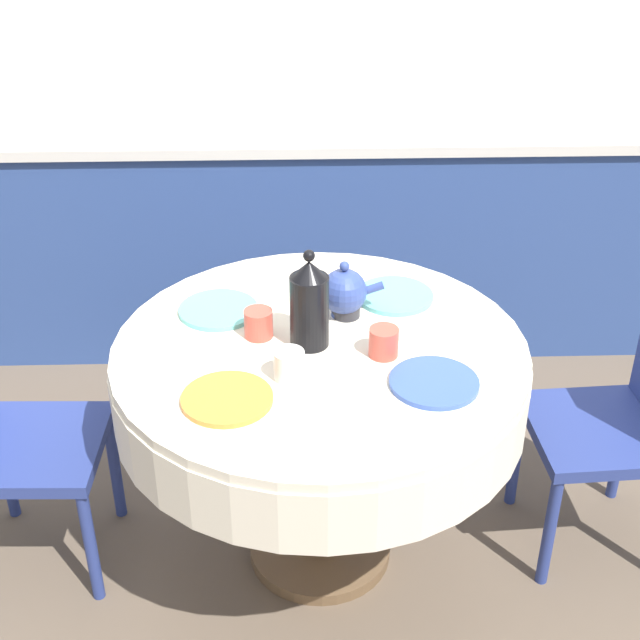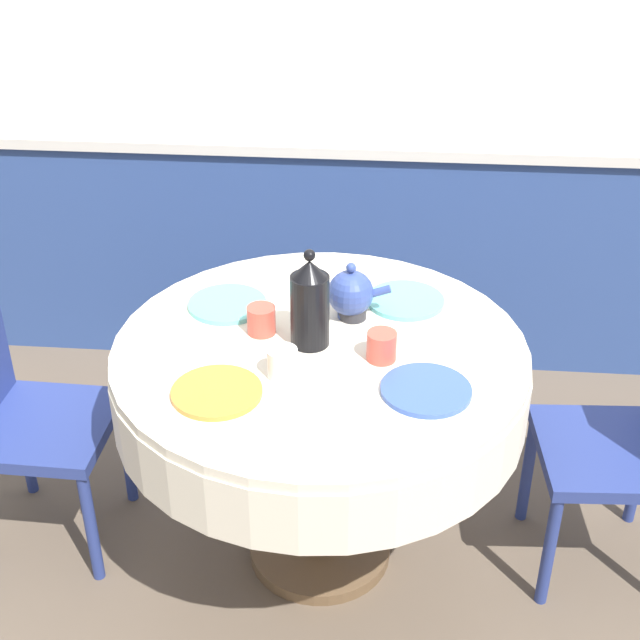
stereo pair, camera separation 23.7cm
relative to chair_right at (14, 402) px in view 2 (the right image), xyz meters
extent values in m
plane|color=brown|center=(0.92, -0.03, -0.51)|extent=(12.00, 12.00, 0.00)
cube|color=silver|center=(0.92, 1.71, 0.79)|extent=(7.00, 0.05, 2.60)
cube|color=#2D4784|center=(0.92, 1.37, -0.06)|extent=(3.20, 0.60, 0.90)
cube|color=beige|center=(0.92, 1.37, 0.41)|extent=(3.24, 0.64, 0.04)
cylinder|color=brown|center=(0.92, -0.03, -0.49)|extent=(0.44, 0.44, 0.04)
cylinder|color=brown|center=(0.92, -0.03, -0.20)|extent=(0.11, 0.11, 0.52)
cylinder|color=silver|center=(0.92, -0.03, 0.15)|extent=(1.14, 1.14, 0.18)
cylinder|color=silver|center=(0.92, -0.03, 0.25)|extent=(1.13, 1.13, 0.03)
cube|color=navy|center=(1.75, 0.02, -0.08)|extent=(0.42, 0.42, 0.04)
cylinder|color=navy|center=(1.59, -0.16, -0.31)|extent=(0.04, 0.04, 0.40)
cylinder|color=navy|center=(1.57, 0.19, -0.31)|extent=(0.04, 0.04, 0.40)
cylinder|color=navy|center=(1.92, 0.21, -0.31)|extent=(0.04, 0.04, 0.40)
cube|color=navy|center=(0.08, 0.00, -0.08)|extent=(0.41, 0.41, 0.04)
cylinder|color=navy|center=(0.26, 0.17, -0.31)|extent=(0.04, 0.04, 0.40)
cylinder|color=navy|center=(0.25, -0.18, -0.31)|extent=(0.04, 0.04, 0.40)
cylinder|color=navy|center=(-0.09, 0.18, -0.31)|extent=(0.04, 0.04, 0.40)
cylinder|color=orange|center=(0.68, -0.28, 0.27)|extent=(0.23, 0.23, 0.01)
cylinder|color=white|center=(0.83, -0.18, 0.31)|extent=(0.08, 0.08, 0.08)
cylinder|color=#3856AD|center=(1.20, -0.22, 0.27)|extent=(0.23, 0.23, 0.01)
cylinder|color=#CC4C3D|center=(1.08, -0.08, 0.31)|extent=(0.08, 0.08, 0.08)
cylinder|color=#60BCB7|center=(0.63, 0.16, 0.27)|extent=(0.23, 0.23, 0.01)
cylinder|color=#CC4C3D|center=(0.75, 0.03, 0.31)|extent=(0.08, 0.08, 0.08)
cylinder|color=#60BCB7|center=(1.15, 0.23, 0.27)|extent=(0.23, 0.23, 0.01)
cylinder|color=#28282D|center=(1.00, 0.13, 0.31)|extent=(0.08, 0.08, 0.08)
cylinder|color=black|center=(0.89, -0.02, 0.37)|extent=(0.11, 0.11, 0.20)
cone|color=black|center=(0.89, -0.02, 0.50)|extent=(0.09, 0.09, 0.05)
sphere|color=black|center=(0.89, -0.02, 0.53)|extent=(0.03, 0.03, 0.03)
cylinder|color=#33478E|center=(0.99, 0.13, 0.27)|extent=(0.07, 0.07, 0.01)
sphere|color=#33478E|center=(0.99, 0.13, 0.34)|extent=(0.13, 0.13, 0.13)
cylinder|color=#33478E|center=(1.07, 0.13, 0.35)|extent=(0.08, 0.02, 0.05)
sphere|color=#33478E|center=(0.99, 0.13, 0.42)|extent=(0.03, 0.03, 0.03)
camera|label=1|loc=(0.85, -2.07, 1.56)|focal=50.00mm
camera|label=2|loc=(1.09, -2.06, 1.56)|focal=50.00mm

